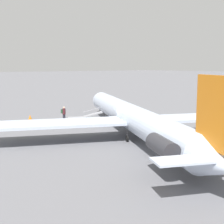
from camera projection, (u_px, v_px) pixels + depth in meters
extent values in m
plane|color=slate|center=(130.00, 134.00, 29.24)|extent=(600.00, 600.00, 0.00)
cylinder|color=silver|center=(130.00, 116.00, 28.98)|extent=(25.02, 13.10, 2.27)
cone|color=silver|center=(99.00, 100.00, 42.91)|extent=(3.19, 3.06, 2.22)
cone|color=silver|center=(219.00, 164.00, 14.83)|extent=(3.60, 3.25, 2.22)
cube|color=orange|center=(214.00, 113.00, 15.04)|extent=(2.96, 1.49, 3.62)
cube|color=silver|center=(216.00, 158.00, 15.05)|extent=(3.88, 6.33, 0.11)
cube|color=silver|center=(58.00, 123.00, 26.18)|extent=(7.93, 11.62, 0.23)
cube|color=silver|center=(202.00, 117.00, 29.28)|extent=(7.93, 11.62, 0.23)
cylinder|color=#2D2D33|center=(162.00, 146.00, 17.42)|extent=(2.90, 2.06, 1.02)
cylinder|color=#2D2D33|center=(213.00, 143.00, 18.15)|extent=(2.90, 2.06, 1.02)
cylinder|color=black|center=(109.00, 117.00, 37.47)|extent=(0.57, 0.36, 0.56)
cylinder|color=#2D2D33|center=(109.00, 114.00, 37.42)|extent=(0.10, 0.10, 0.18)
cylinder|color=black|center=(127.00, 138.00, 26.41)|extent=(0.57, 0.36, 0.56)
cylinder|color=#2D2D33|center=(127.00, 134.00, 26.36)|extent=(0.10, 0.10, 0.18)
cylinder|color=black|center=(150.00, 137.00, 26.88)|extent=(0.57, 0.36, 0.56)
cylinder|color=#2D2D33|center=(150.00, 133.00, 26.83)|extent=(0.10, 0.10, 0.18)
cube|color=#99999E|center=(76.00, 119.00, 35.90)|extent=(1.75, 2.09, 0.50)
cube|color=#99999E|center=(93.00, 114.00, 36.28)|extent=(1.75, 2.40, 0.64)
cube|color=#99999E|center=(92.00, 110.00, 36.64)|extent=(0.98, 2.04, 0.58)
cube|color=#23232D|center=(64.00, 118.00, 35.93)|extent=(0.30, 0.34, 0.85)
cylinder|color=#4C1E23|center=(64.00, 111.00, 35.81)|extent=(0.36, 0.36, 0.65)
sphere|color=beige|center=(64.00, 108.00, 35.75)|extent=(0.24, 0.24, 0.24)
cube|color=#23472D|center=(62.00, 111.00, 35.75)|extent=(0.33, 0.28, 0.44)
cube|color=black|center=(30.00, 120.00, 37.00)|extent=(0.58, 0.58, 0.03)
cone|color=orange|center=(30.00, 117.00, 36.96)|extent=(0.45, 0.45, 0.64)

